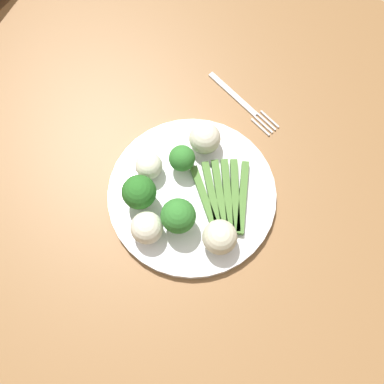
% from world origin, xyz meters
% --- Properties ---
extents(ground_plane, '(6.00, 6.00, 0.02)m').
position_xyz_m(ground_plane, '(0.00, 0.00, -0.01)').
color(ground_plane, tan).
extents(dining_table, '(1.14, 1.00, 0.76)m').
position_xyz_m(dining_table, '(0.00, 0.00, 0.65)').
color(dining_table, olive).
rests_on(dining_table, ground_plane).
extents(plate, '(0.28, 0.28, 0.01)m').
position_xyz_m(plate, '(-0.01, 0.04, 0.76)').
color(plate, white).
rests_on(plate, dining_table).
extents(asparagus_bundle, '(0.14, 0.14, 0.01)m').
position_xyz_m(asparagus_bundle, '(-0.03, 0.09, 0.78)').
color(asparagus_bundle, '#47752D').
rests_on(asparagus_bundle, plate).
extents(broccoli_left, '(0.06, 0.06, 0.07)m').
position_xyz_m(broccoli_left, '(0.05, 0.05, 0.81)').
color(broccoli_left, '#609E3D').
rests_on(broccoli_left, plate).
extents(broccoli_outer_edge, '(0.04, 0.04, 0.05)m').
position_xyz_m(broccoli_outer_edge, '(-0.04, 0.00, 0.80)').
color(broccoli_outer_edge, '#609E3D').
rests_on(broccoli_outer_edge, plate).
extents(broccoli_front, '(0.06, 0.06, 0.07)m').
position_xyz_m(broccoli_front, '(0.05, -0.02, 0.81)').
color(broccoli_front, '#568E33').
rests_on(broccoli_front, plate).
extents(cauliflower_edge, '(0.05, 0.05, 0.05)m').
position_xyz_m(cauliflower_edge, '(-0.00, -0.04, 0.80)').
color(cauliflower_edge, white).
rests_on(cauliflower_edge, plate).
extents(cauliflower_back_right, '(0.05, 0.05, 0.05)m').
position_xyz_m(cauliflower_back_right, '(0.09, 0.02, 0.80)').
color(cauliflower_back_right, silver).
rests_on(cauliflower_back_right, plate).
extents(cauliflower_front_left, '(0.05, 0.05, 0.05)m').
position_xyz_m(cauliflower_front_left, '(-0.09, 0.01, 0.80)').
color(cauliflower_front_left, silver).
rests_on(cauliflower_front_left, plate).
extents(cauliflower_near_center, '(0.05, 0.05, 0.05)m').
position_xyz_m(cauliflower_near_center, '(0.04, 0.12, 0.80)').
color(cauliflower_near_center, beige).
rests_on(cauliflower_near_center, plate).
extents(fork, '(0.05, 0.17, 0.00)m').
position_xyz_m(fork, '(-0.21, 0.01, 0.76)').
color(fork, silver).
rests_on(fork, dining_table).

